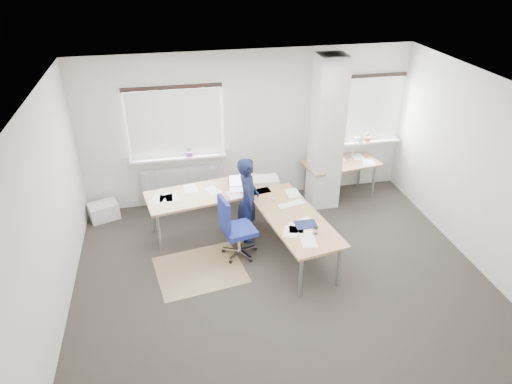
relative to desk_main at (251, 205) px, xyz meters
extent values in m
plane|color=#292421|center=(0.24, -0.99, -0.69)|extent=(6.00, 6.00, 0.00)
cube|color=beige|center=(0.24, 1.51, 0.71)|extent=(6.00, 0.04, 2.80)
cube|color=beige|center=(0.24, -3.49, 0.71)|extent=(6.00, 0.04, 2.80)
cube|color=beige|center=(-2.76, -0.99, 0.71)|extent=(0.04, 5.00, 2.80)
cube|color=beige|center=(3.24, -0.99, 0.71)|extent=(0.04, 5.00, 2.80)
cube|color=white|center=(0.24, -0.99, 2.11)|extent=(6.00, 5.00, 0.04)
cube|color=beige|center=(1.54, 0.96, 0.70)|extent=(0.50, 0.50, 2.78)
cube|color=white|center=(-1.06, 1.48, 0.91)|extent=(1.60, 0.04, 1.20)
cube|color=white|center=(-1.06, 1.44, 0.91)|extent=(1.60, 0.02, 1.20)
cube|color=white|center=(-1.06, 1.41, 0.29)|extent=(1.70, 0.20, 0.04)
cube|color=white|center=(2.54, 1.48, 0.91)|extent=(1.20, 0.04, 1.20)
cube|color=white|center=(2.54, 1.44, 0.91)|extent=(1.20, 0.02, 1.20)
cube|color=white|center=(2.54, 1.41, 0.29)|extent=(1.30, 0.20, 0.04)
cube|color=silver|center=(-1.06, 1.43, -0.24)|extent=(1.40, 0.10, 0.60)
cylinder|color=#6A397F|center=(-0.86, 1.39, 0.35)|extent=(0.12, 0.12, 0.08)
imported|color=#2C5E25|center=(-0.86, 1.39, 0.39)|extent=(0.09, 0.06, 0.17)
cylinder|color=#A66340|center=(2.54, 1.39, 0.35)|extent=(0.12, 0.12, 0.08)
imported|color=#2C5E25|center=(2.54, 1.39, 0.39)|extent=(0.09, 0.07, 0.17)
cube|color=olive|center=(-0.92, -0.61, -0.69)|extent=(1.44, 1.27, 0.01)
cube|color=white|center=(-2.46, 1.21, -0.54)|extent=(0.58, 0.49, 0.30)
cube|color=#9F7844|center=(-0.65, 0.49, 0.02)|extent=(2.11, 1.14, 0.04)
cube|color=#9F7844|center=(0.54, -0.52, 0.02)|extent=(1.14, 2.11, 0.04)
cylinder|color=#98989E|center=(-1.48, 0.04, -0.35)|extent=(0.05, 0.05, 0.69)
cylinder|color=#98989E|center=(-1.59, 0.63, -0.35)|extent=(0.05, 0.05, 0.69)
cylinder|color=#98989E|center=(0.18, 0.94, -0.35)|extent=(0.05, 0.05, 0.69)
cylinder|color=#98989E|center=(0.40, -1.46, -0.35)|extent=(0.05, 0.05, 0.69)
cylinder|color=#98989E|center=(0.99, -1.35, -0.35)|extent=(0.05, 0.05, 0.69)
cylinder|color=#98989E|center=(0.68, 0.42, -0.35)|extent=(0.05, 0.05, 0.69)
cube|color=#B7B7BC|center=(-0.12, 0.46, 0.05)|extent=(0.34, 0.24, 0.01)
cube|color=#B7B7BC|center=(-0.12, 0.58, 0.16)|extent=(0.33, 0.05, 0.22)
cube|color=silver|center=(-0.12, 0.58, 0.16)|extent=(0.29, 0.04, 0.19)
cube|color=white|center=(0.61, -0.20, 0.05)|extent=(0.46, 0.25, 0.02)
cube|color=#161C3D|center=(0.66, -0.79, 0.05)|extent=(0.32, 0.24, 0.01)
cube|color=beige|center=(0.37, 0.65, 0.07)|extent=(0.47, 0.34, 0.07)
imported|color=white|center=(0.36, -0.04, 0.07)|extent=(0.08, 0.08, 0.07)
cylinder|color=silver|center=(0.72, -1.03, 0.09)|extent=(0.07, 0.07, 0.10)
cube|color=#9F7844|center=(1.94, 1.12, 0.02)|extent=(1.48, 0.89, 0.04)
cylinder|color=#98989E|center=(1.38, 0.79, -0.35)|extent=(0.05, 0.05, 0.69)
cylinder|color=#98989E|center=(2.57, 0.96, -0.35)|extent=(0.05, 0.05, 0.69)
cylinder|color=#98989E|center=(1.31, 1.29, -0.35)|extent=(0.05, 0.05, 0.69)
cylinder|color=#98989E|center=(2.50, 1.46, -0.35)|extent=(0.05, 0.05, 0.69)
cube|color=#B7B7BC|center=(1.61, 1.22, 0.05)|extent=(0.40, 0.38, 0.01)
cube|color=#B7B7BC|center=(1.55, 1.32, 0.16)|extent=(0.30, 0.22, 0.22)
cube|color=silver|center=(1.55, 1.32, 0.16)|extent=(0.26, 0.19, 0.19)
cylinder|color=silver|center=(2.29, 1.35, 0.05)|extent=(0.10, 0.10, 0.02)
cylinder|color=silver|center=(2.29, 1.35, 0.24)|extent=(0.02, 0.16, 0.38)
cylinder|color=silver|center=(2.29, 1.23, 0.46)|extent=(0.02, 0.29, 0.13)
cone|color=silver|center=(2.29, 1.09, 0.44)|extent=(0.14, 0.16, 0.17)
cube|color=navy|center=(-0.26, -0.35, -0.22)|extent=(0.56, 0.56, 0.08)
cube|color=navy|center=(-0.49, -0.39, 0.12)|extent=(0.15, 0.41, 0.51)
cylinder|color=silver|center=(-0.26, -0.35, -0.42)|extent=(0.06, 0.06, 0.35)
cylinder|color=black|center=(0.00, -0.29, -0.66)|extent=(0.07, 0.04, 0.06)
cylinder|color=black|center=(-0.24, -0.08, -0.66)|extent=(0.04, 0.06, 0.06)
cylinder|color=black|center=(-0.51, -0.24, -0.66)|extent=(0.07, 0.05, 0.06)
cylinder|color=black|center=(-0.44, -0.54, -0.66)|extent=(0.06, 0.07, 0.06)
cylinder|color=black|center=(-0.13, -0.57, -0.66)|extent=(0.06, 0.07, 0.06)
imported|color=black|center=(-0.03, 0.10, 0.04)|extent=(0.43, 0.58, 1.46)
camera|label=1|loc=(-1.20, -6.13, 3.74)|focal=32.00mm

